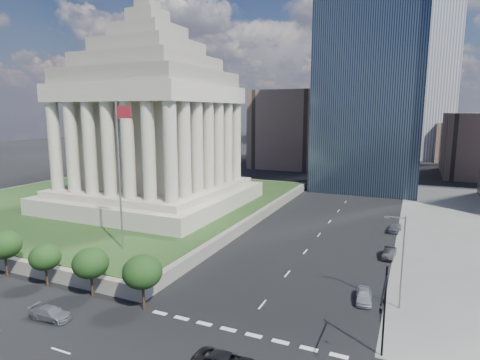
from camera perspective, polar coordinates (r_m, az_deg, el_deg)
The scene contains 14 objects.
ground at distance 120.30m, azimuth 16.77°, elevation -0.51°, with size 500.00×500.00×0.00m, color black.
plaza_terrace at distance 91.93m, azimuth -16.88°, elevation -3.01°, with size 66.00×70.00×1.80m, color #6A675B.
plaza_lawn at distance 91.73m, azimuth -16.91°, elevation -2.43°, with size 64.00×68.00×0.10m, color #263C18.
war_memorial at distance 81.39m, azimuth -12.54°, elevation 10.14°, with size 34.00×34.00×39.00m, color #AFA792, non-canonical shape.
flagpole at distance 55.49m, azimuth -16.71°, elevation 1.69°, with size 2.52×0.24×20.00m.
midrise_glass at distance 113.76m, azimuth 18.22°, elevation 14.04°, with size 26.00×26.00×60.00m, color black.
building_filler_ne at distance 149.18m, azimuth 30.76°, elevation 4.32°, with size 20.00×30.00×20.00m, color brown.
building_filler_nw at distance 154.27m, azimuth 7.27°, elevation 7.22°, with size 24.00×30.00×28.00m, color brown.
traffic_signal_ne at distance 34.93m, azimuth 19.74°, elevation -16.70°, with size 0.30×5.74×8.00m.
street_lamp_north at distance 45.21m, azimuth 21.93°, elevation -10.12°, with size 2.13×0.22×10.00m.
suv_grey at distance 46.07m, azimuth -25.35°, elevation -16.75°, with size 1.79×4.41×1.28m, color #5C5D63.
parked_sedan_near at distance 47.30m, azimuth 17.21°, elevation -15.43°, with size 4.13×1.66×1.41m, color #9D9FA6.
parked_sedan_mid at distance 61.31m, azimuth 20.45°, elevation -9.73°, with size 1.48×4.25×1.40m, color black.
parked_sedan_far at distance 74.37m, azimuth 21.12°, elevation -6.34°, with size 1.74×4.33×1.48m, color #505257.
Camera 1 is at (14.01, -17.72, 20.45)m, focal length 30.00 mm.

